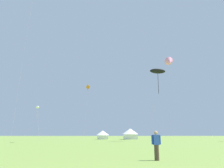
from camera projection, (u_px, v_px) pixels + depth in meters
The scene contains 7 objects.
kite_black_parafoil at pixel (158, 71), 50.82m from camera, with size 4.54×2.22×16.88m.
kite_pink_delta at pixel (170, 62), 65.50m from camera, with size 3.20×3.63×24.77m.
kite_orange_diamond at pixel (88, 89), 58.06m from camera, with size 1.22×2.85×14.77m.
kite_white_parafoil at pixel (37, 107), 42.35m from camera, with size 2.23×2.90×7.04m.
person_spectator at pixel (156, 146), 12.95m from camera, with size 0.57×0.29×1.73m.
festival_tent_center at pixel (103, 134), 66.29m from camera, with size 4.10×4.10×2.66m.
festival_tent_right at pixel (130, 133), 66.60m from camera, with size 5.05×5.05×3.28m.
Camera 1 is at (-0.97, -4.45, 1.53)m, focal length 34.35 mm.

